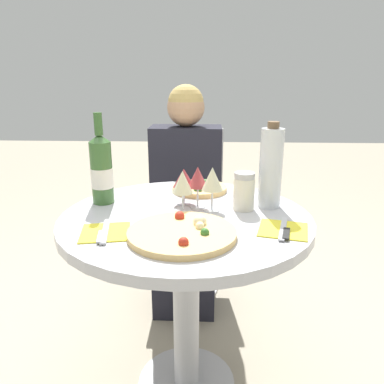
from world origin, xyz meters
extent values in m
cylinder|color=#B2B2B7|center=(0.00, 0.00, 0.01)|extent=(0.39, 0.39, 0.02)
cylinder|color=#B2B2B7|center=(0.00, 0.00, 0.37)|extent=(0.10, 0.10, 0.69)
cylinder|color=#B7B7BC|center=(0.00, 0.00, 0.73)|extent=(0.88, 0.88, 0.04)
cylinder|color=#ADADB2|center=(-0.04, 0.74, 0.01)|extent=(0.37, 0.37, 0.01)
cylinder|color=#ADADB2|center=(-0.04, 0.74, 0.21)|extent=(0.06, 0.06, 0.41)
cube|color=#ADADB2|center=(-0.04, 0.74, 0.43)|extent=(0.41, 0.41, 0.03)
cube|color=#ADADB2|center=(-0.04, 0.93, 0.69)|extent=(0.41, 0.02, 0.48)
cube|color=black|center=(-0.04, 0.58, 0.22)|extent=(0.32, 0.32, 0.44)
cube|color=black|center=(-0.04, 0.74, 0.70)|extent=(0.38, 0.20, 0.52)
sphere|color=tan|center=(-0.04, 0.74, 1.06)|extent=(0.20, 0.20, 0.20)
sphere|color=tan|center=(-0.04, 0.74, 1.09)|extent=(0.19, 0.19, 0.19)
cylinder|color=#DBB26B|center=(0.00, -0.19, 0.76)|extent=(0.33, 0.33, 0.02)
sphere|color=#B22D1E|center=(0.01, -0.29, 0.78)|extent=(0.03, 0.03, 0.03)
sphere|color=beige|center=(0.05, -0.14, 0.78)|extent=(0.04, 0.04, 0.04)
sphere|color=#B22D1E|center=(-0.01, -0.09, 0.78)|extent=(0.03, 0.03, 0.03)
sphere|color=#336B28|center=(-0.01, -0.08, 0.77)|extent=(0.03, 0.03, 0.03)
sphere|color=beige|center=(0.05, -0.17, 0.77)|extent=(0.03, 0.03, 0.03)
sphere|color=#336B28|center=(0.07, -0.21, 0.77)|extent=(0.03, 0.03, 0.03)
cylinder|color=#DBB26B|center=(0.04, 0.29, 0.76)|extent=(0.23, 0.23, 0.02)
sphere|color=#336B28|center=(0.07, 0.32, 0.78)|extent=(0.03, 0.03, 0.03)
sphere|color=#B22D1E|center=(0.06, 0.31, 0.77)|extent=(0.03, 0.03, 0.03)
sphere|color=#336B28|center=(0.04, 0.23, 0.78)|extent=(0.04, 0.04, 0.04)
sphere|color=beige|center=(0.10, 0.32, 0.78)|extent=(0.04, 0.04, 0.04)
sphere|color=#B22D1E|center=(0.08, 0.28, 0.78)|extent=(0.04, 0.04, 0.04)
cylinder|color=#38602D|center=(-0.32, 0.12, 0.87)|extent=(0.08, 0.08, 0.24)
cone|color=#38602D|center=(-0.32, 0.12, 1.00)|extent=(0.08, 0.08, 0.03)
cylinder|color=#38602D|center=(-0.32, 0.12, 1.05)|extent=(0.03, 0.03, 0.08)
cylinder|color=silver|center=(-0.32, 0.12, 0.85)|extent=(0.08, 0.08, 0.08)
cylinder|color=silver|center=(0.31, 0.10, 0.89)|extent=(0.08, 0.08, 0.29)
cylinder|color=brown|center=(0.31, 0.10, 1.05)|extent=(0.04, 0.04, 0.02)
cylinder|color=silver|center=(0.21, 0.07, 0.81)|extent=(0.08, 0.08, 0.12)
cylinder|color=#B2B2B7|center=(0.21, 0.07, 0.88)|extent=(0.07, 0.07, 0.02)
cylinder|color=silver|center=(-0.01, 0.12, 0.75)|extent=(0.06, 0.06, 0.00)
cylinder|color=silver|center=(-0.01, 0.12, 0.78)|extent=(0.01, 0.01, 0.06)
cone|color=#9E383D|center=(-0.01, 0.12, 0.85)|extent=(0.08, 0.08, 0.07)
cylinder|color=silver|center=(-0.01, 0.05, 0.75)|extent=(0.06, 0.06, 0.00)
cylinder|color=silver|center=(-0.01, 0.05, 0.78)|extent=(0.01, 0.01, 0.06)
cone|color=beige|center=(-0.01, 0.05, 0.86)|extent=(0.07, 0.07, 0.08)
cylinder|color=silver|center=(0.04, 0.08, 0.75)|extent=(0.06, 0.06, 0.00)
cylinder|color=silver|center=(0.04, 0.08, 0.79)|extent=(0.01, 0.01, 0.07)
cone|color=#9E383D|center=(0.04, 0.08, 0.87)|extent=(0.07, 0.07, 0.08)
cylinder|color=silver|center=(0.09, 0.05, 0.75)|extent=(0.06, 0.06, 0.00)
cylinder|color=silver|center=(0.09, 0.05, 0.79)|extent=(0.01, 0.01, 0.08)
cone|color=beige|center=(0.09, 0.05, 0.87)|extent=(0.08, 0.08, 0.08)
cube|color=yellow|center=(-0.24, -0.17, 0.75)|extent=(0.17, 0.17, 0.00)
cube|color=silver|center=(-0.24, -0.17, 0.76)|extent=(0.05, 0.19, 0.00)
cube|color=silver|center=(-0.24, -0.22, 0.76)|extent=(0.04, 0.09, 0.00)
cube|color=yellow|center=(0.32, -0.13, 0.75)|extent=(0.18, 0.18, 0.00)
cube|color=silver|center=(0.32, -0.13, 0.76)|extent=(0.06, 0.19, 0.00)
cube|color=black|center=(0.32, -0.17, 0.76)|extent=(0.04, 0.09, 0.00)
camera|label=1|loc=(0.08, -1.24, 1.22)|focal=35.00mm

